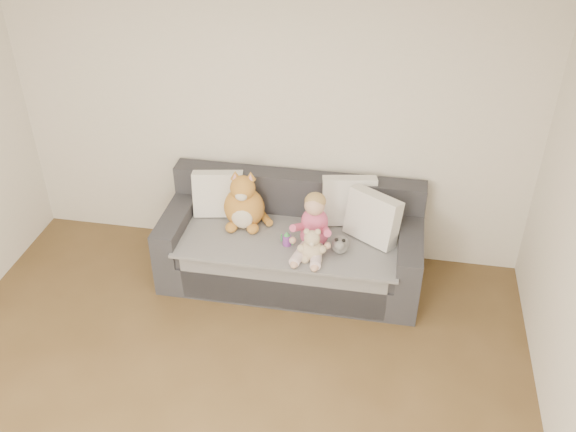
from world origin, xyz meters
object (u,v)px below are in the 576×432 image
object	(u,v)px
toddler	(313,226)
teddy_bear	(312,247)
sofa	(292,246)
plush_cat	(244,205)
sippy_cup	(287,238)

from	to	relation	value
toddler	teddy_bear	xyz separation A→B (m)	(0.01, -0.17, -0.09)
sofa	plush_cat	world-z (taller)	plush_cat
sofa	plush_cat	distance (m)	0.55
plush_cat	sippy_cup	bearing A→B (deg)	-33.98
teddy_bear	sofa	bearing A→B (deg)	115.62
sofa	plush_cat	xyz separation A→B (m)	(-0.42, 0.03, 0.36)
plush_cat	sippy_cup	world-z (taller)	plush_cat
sippy_cup	toddler	bearing A→B (deg)	5.00
sofa	toddler	size ratio (longest dim) A/B	4.42
toddler	teddy_bear	size ratio (longest dim) A/B	1.70
sofa	toddler	xyz separation A→B (m)	(0.21, -0.19, 0.37)
sippy_cup	sofa	bearing A→B (deg)	88.54
teddy_bear	sippy_cup	size ratio (longest dim) A/B	2.29
toddler	plush_cat	size ratio (longest dim) A/B	0.93
plush_cat	sofa	bearing A→B (deg)	-7.92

